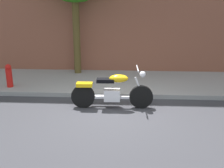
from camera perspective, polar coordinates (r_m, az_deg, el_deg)
The scene contains 4 objects.
ground_plane at distance 7.11m, azimuth 0.11°, elevation -6.63°, with size 60.00×60.00×0.00m, color #38383D.
sidewalk at distance 9.69m, azimuth 1.05°, elevation 0.36°, with size 20.84×2.93×0.14m, color #9C9C9C.
motorcycle at distance 7.45m, azimuth -0.02°, elevation -1.59°, with size 2.27×0.70×1.15m.
fire_hydrant at distance 9.50m, azimuth -20.84°, elevation 1.28°, with size 0.20×0.20×0.91m.
Camera 1 is at (0.37, -6.50, 2.86)m, focal length 43.35 mm.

